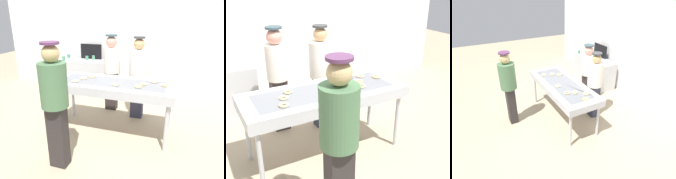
% 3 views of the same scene
% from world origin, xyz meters
% --- Properties ---
extents(ground_plane, '(16.00, 16.00, 0.00)m').
position_xyz_m(ground_plane, '(0.00, 0.00, 0.00)').
color(ground_plane, tan).
extents(back_wall, '(8.00, 0.12, 3.39)m').
position_xyz_m(back_wall, '(0.00, 2.29, 1.69)').
color(back_wall, white).
rests_on(back_wall, ground).
extents(fryer_conveyor, '(2.12, 0.82, 0.93)m').
position_xyz_m(fryer_conveyor, '(0.00, 0.00, 0.85)').
color(fryer_conveyor, '#B7BABF').
rests_on(fryer_conveyor, ground).
extents(plain_donut_0, '(0.15, 0.15, 0.03)m').
position_xyz_m(plain_donut_0, '(-0.60, -0.19, 0.95)').
color(plain_donut_0, '#E8C78B').
rests_on(plain_donut_0, fryer_conveyor).
extents(plain_donut_1, '(0.16, 0.16, 0.03)m').
position_xyz_m(plain_donut_1, '(0.53, 0.02, 0.95)').
color(plain_donut_1, '#F6D387').
rests_on(plain_donut_1, fryer_conveyor).
extents(plain_donut_2, '(0.12, 0.12, 0.03)m').
position_xyz_m(plain_donut_2, '(0.85, 0.06, 0.95)').
color(plain_donut_2, '#F7D183').
rests_on(plain_donut_2, fryer_conveyor).
extents(plain_donut_3, '(0.16, 0.16, 0.03)m').
position_xyz_m(plain_donut_3, '(0.47, -0.14, 0.95)').
color(plain_donut_3, '#E9CD83').
rests_on(plain_donut_3, fryer_conveyor).
extents(plain_donut_4, '(0.14, 0.14, 0.03)m').
position_xyz_m(plain_donut_4, '(0.10, -0.16, 0.95)').
color(plain_donut_4, beige).
rests_on(plain_donut_4, fryer_conveyor).
extents(plain_donut_5, '(0.13, 0.13, 0.03)m').
position_xyz_m(plain_donut_5, '(-0.54, 0.00, 0.95)').
color(plain_donut_5, beige).
rests_on(plain_donut_5, fryer_conveyor).
extents(plain_donut_6, '(0.16, 0.16, 0.03)m').
position_xyz_m(plain_donut_6, '(0.67, 0.20, 0.95)').
color(plain_donut_6, '#F6C793').
rests_on(plain_donut_6, fryer_conveyor).
extents(plain_donut_7, '(0.16, 0.16, 0.03)m').
position_xyz_m(plain_donut_7, '(-0.44, 0.14, 0.95)').
color(plain_donut_7, '#F8CE85').
rests_on(plain_donut_7, fryer_conveyor).
extents(worker_baker, '(0.35, 0.35, 1.63)m').
position_xyz_m(worker_baker, '(0.29, 0.70, 0.93)').
color(worker_baker, '#313349').
rests_on(worker_baker, ground).
extents(worker_assistant, '(0.31, 0.31, 1.62)m').
position_xyz_m(worker_assistant, '(-0.33, 0.92, 0.91)').
color(worker_assistant, '#322929').
rests_on(worker_assistant, ground).
extents(customer_waiting, '(0.35, 0.35, 1.72)m').
position_xyz_m(customer_waiting, '(-0.41, -1.12, 0.99)').
color(customer_waiting, '#2B2727').
rests_on(customer_waiting, ground).
extents(prep_counter, '(1.62, 0.54, 0.85)m').
position_xyz_m(prep_counter, '(-1.29, 1.84, 0.43)').
color(prep_counter, '#B7BABF').
rests_on(prep_counter, ground).
extents(paper_cup_0, '(0.08, 0.08, 0.11)m').
position_xyz_m(paper_cup_0, '(-1.20, 1.98, 0.90)').
color(paper_cup_0, '#4C8C66').
rests_on(paper_cup_0, prep_counter).
extents(paper_cup_1, '(0.08, 0.08, 0.11)m').
position_xyz_m(paper_cup_1, '(-1.90, 1.64, 0.90)').
color(paper_cup_1, '#4C8C66').
rests_on(paper_cup_1, prep_counter).
extents(paper_cup_2, '(0.08, 0.08, 0.11)m').
position_xyz_m(paper_cup_2, '(-1.93, 1.95, 0.90)').
color(paper_cup_2, '#4C8C66').
rests_on(paper_cup_2, prep_counter).
extents(paper_cup_3, '(0.08, 0.08, 0.11)m').
position_xyz_m(paper_cup_3, '(-1.33, 1.85, 0.90)').
color(paper_cup_3, '#4C8C66').
rests_on(paper_cup_3, prep_counter).
extents(menu_display, '(0.59, 0.04, 0.40)m').
position_xyz_m(menu_display, '(-1.29, 2.06, 1.05)').
color(menu_display, black).
rests_on(menu_display, prep_counter).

